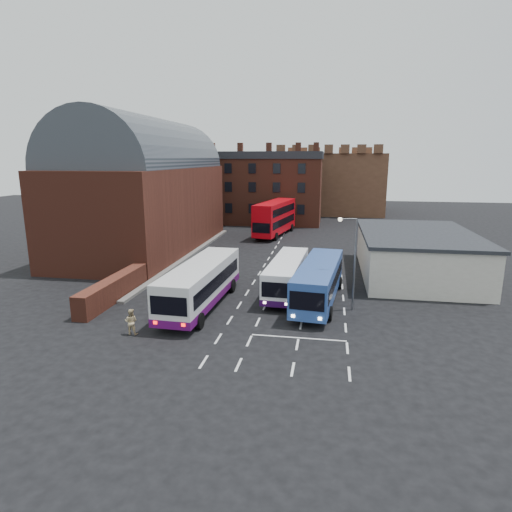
% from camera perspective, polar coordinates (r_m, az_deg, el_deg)
% --- Properties ---
extents(ground, '(180.00, 180.00, 0.00)m').
position_cam_1_polar(ground, '(31.19, -3.17, -8.02)').
color(ground, black).
extents(railway_station, '(12.00, 28.00, 16.00)m').
position_cam_1_polar(railway_station, '(54.22, -14.48, 8.82)').
color(railway_station, '#602B1E').
rests_on(railway_station, ground).
extents(forecourt_wall, '(1.20, 10.00, 1.80)m').
position_cam_1_polar(forecourt_wall, '(36.20, -18.43, -4.18)').
color(forecourt_wall, '#602B1E').
rests_on(forecourt_wall, ground).
extents(cream_building, '(10.40, 16.40, 4.25)m').
position_cam_1_polar(cream_building, '(44.10, 20.53, 0.34)').
color(cream_building, beige).
rests_on(cream_building, ground).
extents(brick_terrace, '(22.00, 10.00, 11.00)m').
position_cam_1_polar(brick_terrace, '(75.64, 0.18, 8.66)').
color(brick_terrace, brown).
rests_on(brick_terrace, ground).
extents(castle_keep, '(22.00, 22.00, 12.00)m').
position_cam_1_polar(castle_keep, '(94.50, 9.56, 9.64)').
color(castle_keep, brown).
rests_on(castle_keep, ground).
extents(bus_white_outbound, '(3.46, 12.36, 3.34)m').
position_cam_1_polar(bus_white_outbound, '(32.89, -7.33, -3.36)').
color(bus_white_outbound, silver).
rests_on(bus_white_outbound, ground).
extents(bus_white_inbound, '(3.08, 10.57, 2.85)m').
position_cam_1_polar(bus_white_inbound, '(36.07, 4.13, -2.30)').
color(bus_white_inbound, white).
rests_on(bus_white_inbound, ground).
extents(bus_blue, '(3.86, 11.78, 3.16)m').
position_cam_1_polar(bus_blue, '(33.81, 8.37, -3.14)').
color(bus_blue, '#284891').
rests_on(bus_blue, ground).
extents(bus_red_double, '(4.90, 12.68, 4.95)m').
position_cam_1_polar(bus_red_double, '(62.85, 2.54, 5.14)').
color(bus_red_double, red).
rests_on(bus_red_double, ground).
extents(street_lamp, '(1.42, 0.36, 7.00)m').
position_cam_1_polar(street_lamp, '(31.97, 12.66, 0.11)').
color(street_lamp, '#57595D').
rests_on(street_lamp, ground).
extents(pedestrian_red, '(0.62, 0.41, 1.68)m').
position_cam_1_polar(pedestrian_red, '(29.89, -13.34, -7.59)').
color(pedestrian_red, '#940D0A').
rests_on(pedestrian_red, ground).
extents(pedestrian_beige, '(0.87, 0.69, 1.72)m').
position_cam_1_polar(pedestrian_beige, '(28.98, -16.32, -8.40)').
color(pedestrian_beige, tan).
rests_on(pedestrian_beige, ground).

